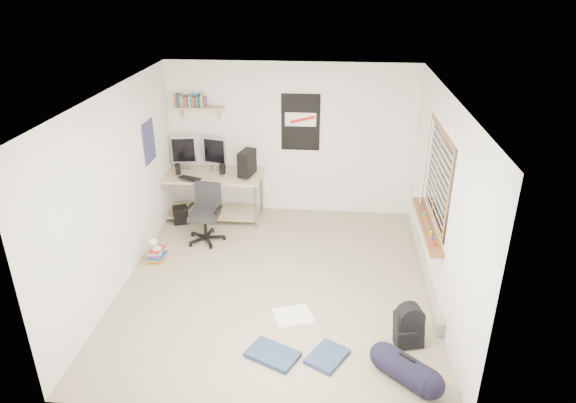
# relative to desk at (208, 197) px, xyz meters

# --- Properties ---
(floor) EXTENTS (4.00, 4.50, 0.01)m
(floor) POSITION_rel_desk_xyz_m (1.33, -1.84, -0.37)
(floor) COLOR gray
(floor) RESTS_ON ground
(ceiling) EXTENTS (4.00, 4.50, 0.01)m
(ceiling) POSITION_rel_desk_xyz_m (1.33, -1.84, 2.14)
(ceiling) COLOR white
(ceiling) RESTS_ON ground
(back_wall) EXTENTS (4.00, 0.01, 2.50)m
(back_wall) POSITION_rel_desk_xyz_m (1.33, 0.42, 0.89)
(back_wall) COLOR silver
(back_wall) RESTS_ON ground
(left_wall) EXTENTS (0.01, 4.50, 2.50)m
(left_wall) POSITION_rel_desk_xyz_m (-0.68, -1.84, 0.89)
(left_wall) COLOR silver
(left_wall) RESTS_ON ground
(right_wall) EXTENTS (0.01, 4.50, 2.50)m
(right_wall) POSITION_rel_desk_xyz_m (3.33, -1.84, 0.89)
(right_wall) COLOR silver
(right_wall) RESTS_ON ground
(desk) EXTENTS (1.93, 1.21, 0.82)m
(desk) POSITION_rel_desk_xyz_m (0.00, 0.00, 0.00)
(desk) COLOR tan
(desk) RESTS_ON floor
(monitor_left) EXTENTS (0.41, 0.17, 0.44)m
(monitor_left) POSITION_rel_desk_xyz_m (-0.39, 0.16, 0.67)
(monitor_left) COLOR #97989C
(monitor_left) RESTS_ON desk
(monitor_right) EXTENTS (0.41, 0.21, 0.44)m
(monitor_right) POSITION_rel_desk_xyz_m (0.10, 0.16, 0.67)
(monitor_right) COLOR #B3B4B8
(monitor_right) RESTS_ON desk
(pc_tower) EXTENTS (0.26, 0.40, 0.39)m
(pc_tower) POSITION_rel_desk_xyz_m (0.67, -0.06, 0.65)
(pc_tower) COLOR black
(pc_tower) RESTS_ON desk
(keyboard) EXTENTS (0.38, 0.24, 0.02)m
(keyboard) POSITION_rel_desk_xyz_m (-0.18, -0.33, 0.46)
(keyboard) COLOR black
(keyboard) RESTS_ON desk
(speaker_left) EXTENTS (0.11, 0.11, 0.17)m
(speaker_left) POSITION_rel_desk_xyz_m (-0.42, -0.15, 0.54)
(speaker_left) COLOR black
(speaker_left) RESTS_ON desk
(speaker_right) EXTENTS (0.09, 0.09, 0.16)m
(speaker_right) POSITION_rel_desk_xyz_m (0.28, -0.08, 0.53)
(speaker_right) COLOR black
(speaker_right) RESTS_ON desk
(office_chair) EXTENTS (0.66, 0.66, 0.90)m
(office_chair) POSITION_rel_desk_xyz_m (0.13, -0.81, 0.12)
(office_chair) COLOR black
(office_chair) RESTS_ON floor
(wall_shelf) EXTENTS (0.80, 0.22, 0.24)m
(wall_shelf) POSITION_rel_desk_xyz_m (-0.12, 0.30, 1.42)
(wall_shelf) COLOR tan
(wall_shelf) RESTS_ON back_wall
(poster_back_wall) EXTENTS (0.62, 0.03, 0.92)m
(poster_back_wall) POSITION_rel_desk_xyz_m (1.48, 0.39, 1.19)
(poster_back_wall) COLOR black
(poster_back_wall) RESTS_ON back_wall
(poster_left_wall) EXTENTS (0.02, 0.42, 0.60)m
(poster_left_wall) POSITION_rel_desk_xyz_m (-0.66, -0.64, 1.14)
(poster_left_wall) COLOR navy
(poster_left_wall) RESTS_ON left_wall
(window) EXTENTS (0.10, 1.50, 1.26)m
(window) POSITION_rel_desk_xyz_m (3.28, -1.54, 1.08)
(window) COLOR brown
(window) RESTS_ON right_wall
(baseboard_heater) EXTENTS (0.08, 2.50, 0.18)m
(baseboard_heater) POSITION_rel_desk_xyz_m (3.28, -1.54, -0.28)
(baseboard_heater) COLOR #B7B2A8
(baseboard_heater) RESTS_ON floor
(backpack) EXTENTS (0.35, 0.30, 0.40)m
(backpack) POSITION_rel_desk_xyz_m (2.91, -2.92, -0.16)
(backpack) COLOR black
(backpack) RESTS_ON floor
(duffel_bag) EXTENTS (0.41, 0.41, 0.57)m
(duffel_bag) POSITION_rel_desk_xyz_m (2.81, -3.50, -0.22)
(duffel_bag) COLOR black
(duffel_bag) RESTS_ON floor
(tshirt) EXTENTS (0.54, 0.50, 0.04)m
(tshirt) POSITION_rel_desk_xyz_m (1.60, -2.58, -0.34)
(tshirt) COLOR white
(tshirt) RESTS_ON floor
(jeans_a) EXTENTS (0.63, 0.54, 0.06)m
(jeans_a) POSITION_rel_desk_xyz_m (1.44, -3.27, -0.33)
(jeans_a) COLOR navy
(jeans_a) RESTS_ON floor
(jeans_b) EXTENTS (0.51, 0.55, 0.05)m
(jeans_b) POSITION_rel_desk_xyz_m (2.03, -3.24, -0.34)
(jeans_b) COLOR navy
(jeans_b) RESTS_ON floor
(book_stack) EXTENTS (0.53, 0.49, 0.29)m
(book_stack) POSITION_rel_desk_xyz_m (-0.42, -1.46, -0.21)
(book_stack) COLOR olive
(book_stack) RESTS_ON floor
(desk_lamp) EXTENTS (0.20, 0.24, 0.21)m
(desk_lamp) POSITION_rel_desk_xyz_m (-0.40, -1.48, 0.02)
(desk_lamp) COLOR silver
(desk_lamp) RESTS_ON book_stack
(subwoofer) EXTENTS (0.30, 0.30, 0.26)m
(subwoofer) POSITION_rel_desk_xyz_m (-0.42, -0.24, -0.22)
(subwoofer) COLOR black
(subwoofer) RESTS_ON floor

